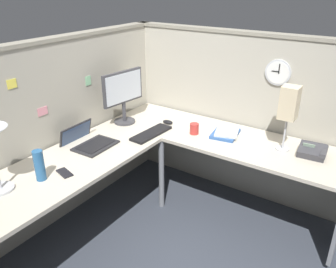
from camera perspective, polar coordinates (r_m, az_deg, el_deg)
The scene contains 18 objects.
ground_plane at distance 3.22m, azimuth -0.31°, elevation -14.01°, with size 6.80×6.80×0.00m, color #383D47.
cubicle_wall_back at distance 3.11m, azimuth -17.65°, elevation 0.31°, with size 2.57×0.12×1.58m.
cubicle_wall_right at distance 3.39m, azimuth 11.72°, elevation 3.03°, with size 0.12×2.37×1.58m.
desk at distance 2.74m, azimuth -1.23°, elevation -5.59°, with size 2.35×2.15×0.73m.
monitor at distance 3.25m, azimuth -7.39°, elevation 6.70°, with size 0.46×0.20×0.50m.
laptop at distance 2.97m, azimuth -13.22°, elevation -1.15°, with size 0.35×0.39×0.22m.
keyboard at distance 3.07m, azimuth -2.78°, elevation 0.11°, with size 0.43×0.14×0.02m, color black.
computer_mouse at distance 3.29m, azimuth -0.04°, elevation 1.99°, with size 0.06×0.10×0.03m, color black.
cell_phone at distance 2.58m, azimuth -16.69°, elevation -6.15°, with size 0.07×0.14×0.01m, color black.
thermos_flask at distance 2.51m, azimuth -20.44°, elevation -4.87°, with size 0.07×0.07×0.22m, color #26598C.
office_phone at distance 2.92m, azimuth 22.81°, elevation -2.70°, with size 0.20×0.22×0.11m.
book_stack at distance 3.10m, azimuth 9.54°, elevation 0.22°, with size 0.32×0.26×0.04m.
desk_lamp_paper at distance 2.81m, azimuth 19.34°, elevation 4.58°, with size 0.13×0.13×0.53m.
coffee_mug at distance 3.07m, azimuth 4.36°, elevation 0.87°, with size 0.08×0.08×0.10m, color #B2332D.
wall_clock at distance 3.10m, azimuth 17.71°, elevation 9.65°, with size 0.04×0.22×0.22m.
pinned_note_leftmost at distance 2.70m, azimuth -24.35°, elevation 7.54°, with size 0.07×0.00×0.07m, color #EAD84C.
pinned_note_middle at distance 3.16m, azimuth -13.02°, elevation 8.55°, with size 0.06×0.00×0.08m, color #8CCC99.
pinned_note_rightmost at distance 2.89m, azimuth -19.97°, elevation 3.54°, with size 0.09×0.00×0.07m, color pink.
Camera 1 is at (-2.08, -1.42, 2.01)m, focal length 36.97 mm.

